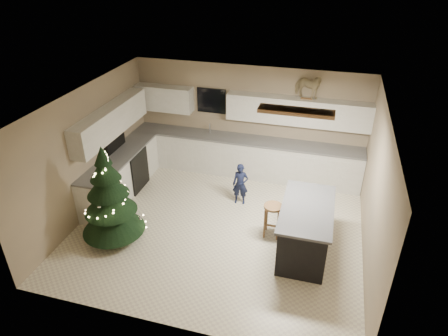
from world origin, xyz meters
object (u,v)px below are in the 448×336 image
Objects in this scene: island at (305,229)px; christmas_tree at (110,202)px; bar_stool at (273,213)px; toddler at (240,184)px; rocking_horse at (308,86)px.

christmas_tree is (-3.53, -0.58, 0.32)m from island.
toddler is (-0.85, 0.91, -0.05)m from bar_stool.
bar_stool is 0.35× the size of christmas_tree.
bar_stool is 3.04m from christmas_tree.
bar_stool is (-0.63, 0.29, 0.03)m from island.
island is 2.50× the size of bar_stool.
rocking_horse reaches higher than island.
christmas_tree is 2.84× the size of rocking_horse.
christmas_tree reaches higher than toddler.
rocking_horse is at bearing 98.21° from island.
rocking_horse is at bearing 83.57° from bar_stool.
bar_stool is 0.99× the size of rocking_horse.
bar_stool is 1.25m from toddler.
rocking_horse reaches higher than christmas_tree.
island is 3.18m from rocking_horse.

